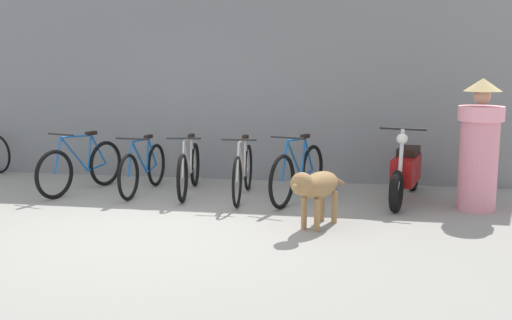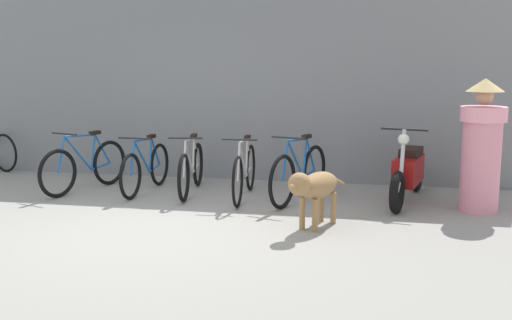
# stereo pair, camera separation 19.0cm
# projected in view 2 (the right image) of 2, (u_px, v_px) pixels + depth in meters

# --- Properties ---
(ground_plane) EXTENTS (60.00, 60.00, 0.00)m
(ground_plane) POSITION_uv_depth(u_px,v_px,m) (143.00, 229.00, 6.61)
(ground_plane) COLOR gray
(shop_wall_back) EXTENTS (9.16, 0.20, 2.82)m
(shop_wall_back) POSITION_uv_depth(u_px,v_px,m) (215.00, 89.00, 9.35)
(shop_wall_back) COLOR slate
(shop_wall_back) RESTS_ON ground
(bicycle_0) EXTENTS (0.62, 1.60, 0.87)m
(bicycle_0) POSITION_uv_depth(u_px,v_px,m) (85.00, 166.00, 8.52)
(bicycle_0) COLOR black
(bicycle_0) RESTS_ON ground
(bicycle_1) EXTENTS (0.46, 1.60, 0.82)m
(bicycle_1) POSITION_uv_depth(u_px,v_px,m) (146.00, 168.00, 8.46)
(bicycle_1) COLOR black
(bicycle_1) RESTS_ON ground
(bicycle_2) EXTENTS (0.46, 1.69, 0.84)m
(bicycle_2) POSITION_uv_depth(u_px,v_px,m) (191.00, 169.00, 8.37)
(bicycle_2) COLOR black
(bicycle_2) RESTS_ON ground
(bicycle_3) EXTENTS (0.46, 1.71, 0.86)m
(bicycle_3) POSITION_uv_depth(u_px,v_px,m) (245.00, 172.00, 8.07)
(bicycle_3) COLOR black
(bicycle_3) RESTS_ON ground
(bicycle_4) EXTENTS (0.62, 1.58, 0.90)m
(bicycle_4) POSITION_uv_depth(u_px,v_px,m) (299.00, 174.00, 7.89)
(bicycle_4) COLOR black
(bicycle_4) RESTS_ON ground
(motorcycle) EXTENTS (0.64, 1.85, 1.01)m
(motorcycle) POSITION_uv_depth(u_px,v_px,m) (408.00, 173.00, 7.85)
(motorcycle) COLOR black
(motorcycle) RESTS_ON ground
(stray_dog) EXTENTS (0.60, 1.11, 0.68)m
(stray_dog) POSITION_uv_depth(u_px,v_px,m) (315.00, 187.00, 6.58)
(stray_dog) COLOR #997247
(stray_dog) RESTS_ON ground
(person_in_robes) EXTENTS (0.55, 0.55, 1.63)m
(person_in_robes) POSITION_uv_depth(u_px,v_px,m) (482.00, 145.00, 7.28)
(person_in_robes) COLOR pink
(person_in_robes) RESTS_ON ground
(spare_tire_left) EXTENTS (0.62, 0.27, 0.65)m
(spare_tire_left) POSITION_uv_depth(u_px,v_px,m) (5.00, 153.00, 9.98)
(spare_tire_left) COLOR black
(spare_tire_left) RESTS_ON ground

